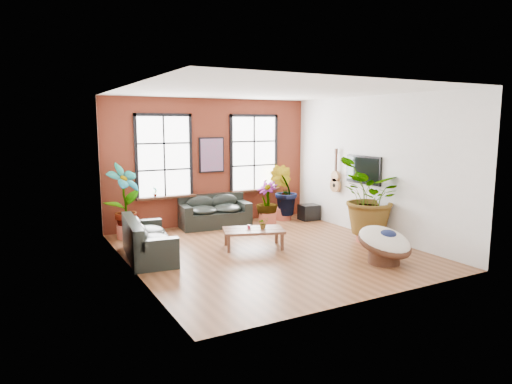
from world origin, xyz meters
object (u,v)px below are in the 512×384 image
Objects in this scene: sofa_back at (214,212)px; sofa_left at (146,240)px; papasan_chair at (385,243)px; coffee_table at (253,231)px.

sofa_back reaches higher than sofa_left.
sofa_left is 1.68× the size of papasan_chair.
sofa_left is 1.42× the size of coffee_table.
coffee_table is at bearing -86.56° from sofa_back.
sofa_back is 0.91× the size of sofa_left.
papasan_chair is (1.69, -4.78, 0.03)m from sofa_back.
sofa_back is 5.07m from papasan_chair.
sofa_back is 1.52× the size of papasan_chair.
sofa_left is 4.94m from papasan_chair.
coffee_table is 2.91m from papasan_chair.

